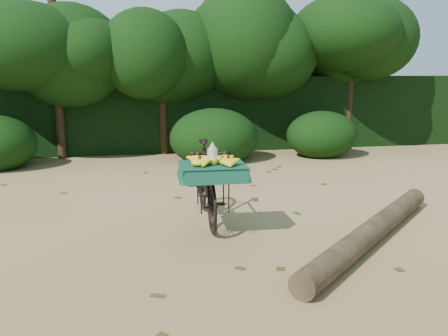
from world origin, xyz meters
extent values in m
plane|color=tan|center=(0.00, 0.00, 0.00)|extent=(80.00, 80.00, 0.00)
imported|color=black|center=(0.63, 0.10, 0.52)|extent=(0.57, 1.75, 1.04)
cube|color=black|center=(0.60, -0.50, 0.85)|extent=(0.39, 0.47, 0.03)
cube|color=#144C36|center=(0.60, -0.50, 0.87)|extent=(0.78, 0.66, 0.01)
ellipsoid|color=#9EA928|center=(0.67, -0.50, 0.92)|extent=(0.10, 0.08, 0.11)
ellipsoid|color=#9EA928|center=(0.60, -0.43, 0.92)|extent=(0.10, 0.08, 0.11)
ellipsoid|color=#9EA928|center=(0.53, -0.49, 0.92)|extent=(0.10, 0.08, 0.11)
ellipsoid|color=#9EA928|center=(0.60, -0.56, 0.92)|extent=(0.10, 0.08, 0.11)
cylinder|color=#EAE5C6|center=(0.60, -0.49, 0.97)|extent=(0.12, 0.12, 0.16)
cylinder|color=brown|center=(2.37, -1.03, 0.13)|extent=(2.83, 2.62, 0.26)
cube|color=black|center=(0.00, 6.30, 0.90)|extent=(26.00, 1.80, 1.80)
camera|label=1|loc=(-0.35, -5.75, 1.91)|focal=38.00mm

